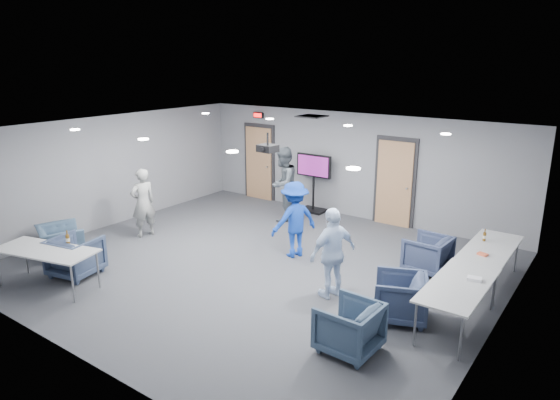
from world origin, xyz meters
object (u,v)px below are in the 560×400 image
Objects in this scene: person_d at (294,219)px; table_front_left at (46,252)px; person_c at (333,253)px; chair_front_b at (60,241)px; chair_right_b at (400,298)px; chair_front_a at (76,256)px; table_right_a at (490,249)px; chair_right_a at (427,254)px; bottle_right at (484,237)px; tv_stand at (314,179)px; person_a at (143,203)px; projector at (268,148)px; person_b at (283,184)px; table_right_b at (459,286)px; bottle_front at (68,239)px; chair_right_c at (349,327)px.

table_front_left is at bearing -10.89° from person_d.
person_c reaches higher than chair_front_b.
chair_front_a is (-5.69, -2.01, 0.01)m from chair_right_b.
table_right_a is at bearing -131.54° from chair_front_b.
bottle_right is (0.92, 0.35, 0.45)m from chair_right_a.
tv_stand is at bearing -157.17° from chair_right_b.
bottle_right is at bearing 142.67° from chair_right_b.
person_a is 2.35m from chair_front_a.
tv_stand is at bearing 115.04° from projector.
table_front_left is (0.07, -0.60, 0.30)m from chair_front_a.
table_right_a and table_front_left have the same top height.
person_b is 0.98× the size of table_right_b.
person_d is at bearing 32.12° from person_b.
person_b is (1.92, 2.87, 0.14)m from person_a.
table_front_left is at bearing -141.30° from bottle_right.
person_c reaches higher than chair_front_a.
chair_front_b is 6.37m from tv_stand.
tv_stand is (-5.00, 3.86, 0.20)m from table_right_b.
person_a is at bearing -162.57° from bottle_right.
person_d is 0.86× the size of table_right_a.
chair_right_a is at bearing 39.42° from bottle_front.
person_a is at bearing 105.38° from table_right_a.
projector is at bearing 45.44° from bottle_front.
chair_right_c is at bearing 176.15° from chair_front_a.
person_a is at bearing -83.51° from chair_front_b.
tv_stand reaches higher than chair_right_b.
table_front_left is 0.42m from bottle_front.
table_front_left is (-6.43, -2.89, -0.00)m from table_right_b.
table_front_left is 8.55× the size of bottle_right.
person_b is at bearing -103.07° from tv_stand.
person_b reaches higher than chair_front_b.
person_d is at bearing -105.22° from person_c.
tv_stand reaches higher than chair_right_a.
tv_stand is at bearing -130.12° from person_d.
person_a is 4.50m from tv_stand.
person_b is at bearing -147.22° from chair_right_b.
bottle_front is at bearing -77.39° from chair_right_c.
table_front_left reaches higher than chair_right_a.
tv_stand reaches higher than chair_front_b.
bottle_front is (0.18, -0.22, 0.45)m from chair_front_a.
chair_right_c is at bearing -0.36° from table_front_left.
bottle_right is at bearing 37.05° from bottle_front.
person_a is 0.86× the size of table_right_a.
person_c is at bearing 28.61° from bottle_front.
chair_right_b is (1.28, -0.07, -0.43)m from person_c.
projector is (-2.62, -1.65, 2.04)m from chair_right_a.
person_b is 8.04× the size of bottle_right.
projector is (-3.54, -2.00, 1.59)m from bottle_right.
bottle_right is (3.48, 1.17, 0.02)m from person_d.
person_b is 6.90× the size of bottle_front.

